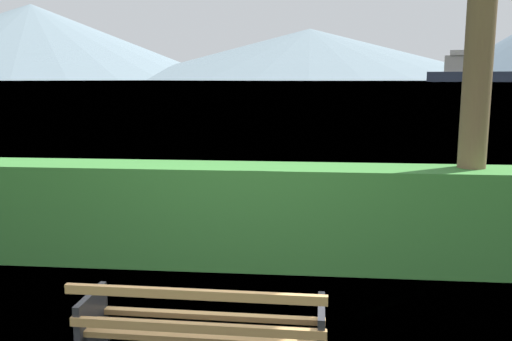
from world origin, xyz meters
TOP-DOWN VIEW (x-y plane):
  - water_surface at (0.00, 306.17)m, footprint 620.00×620.00m
  - park_bench at (-0.00, -0.06)m, footprint 1.82×0.61m
  - hedge_row at (0.00, 2.70)m, footprint 11.34×0.74m
  - cargo_ship_large at (101.52, 288.92)m, footprint 93.53×39.04m
  - distant_hills at (-97.94, 565.27)m, footprint 865.88×427.92m

SIDE VIEW (x-z plane):
  - water_surface at x=0.00m, z-range 0.00..0.00m
  - park_bench at x=0.00m, z-range 0.00..0.86m
  - hedge_row at x=0.00m, z-range 0.00..1.23m
  - cargo_ship_large at x=101.52m, z-range -3.55..12.55m
  - distant_hills at x=-97.94m, z-range -4.25..74.08m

